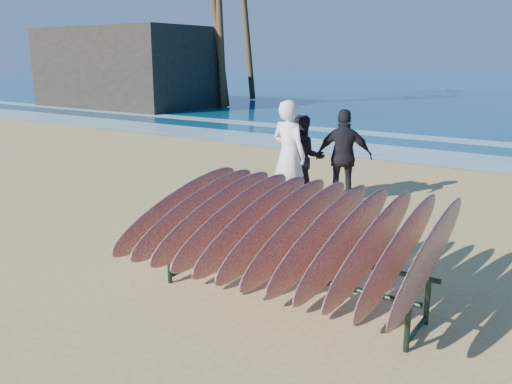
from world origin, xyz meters
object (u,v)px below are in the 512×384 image
Objects in this scene: person_white at (289,155)px; person_dark_a at (304,159)px; person_dark_b at (344,157)px; surfboard_rack at (288,229)px; building at (125,68)px.

person_dark_a is at bearing -85.64° from person_white.
person_white reaches higher than person_dark_b.
person_white is 1.19× the size of person_dark_a.
surfboard_rack is at bearing 130.37° from person_white.
building is (-18.63, 12.47, 1.30)m from person_dark_a.
person_white is 1.11× the size of person_dark_b.
surfboard_rack is at bearing 82.29° from person_dark_b.
surfboard_rack is at bearing -102.35° from person_dark_a.
person_dark_b reaches higher than surfboard_rack.
surfboard_rack is 4.02m from person_white.
person_dark_b is at bearing -32.10° from building.
surfboard_rack is at bearing -38.40° from building.
surfboard_rack is 1.82× the size of person_dark_b.
surfboard_rack is 26.42m from building.
person_white reaches higher than surfboard_rack.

